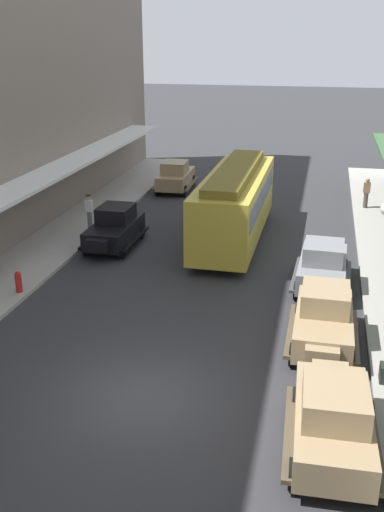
{
  "coord_description": "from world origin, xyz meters",
  "views": [
    {
      "loc": [
        4.22,
        -12.76,
        9.09
      ],
      "look_at": [
        0.0,
        6.0,
        1.8
      ],
      "focal_mm": 41.32,
      "sensor_mm": 36.0,
      "label": 1
    }
  ],
  "objects_px": {
    "pedestrian_2": "(89,211)",
    "pedestrian_3": "(366,193)",
    "parked_car_2": "(333,417)",
    "streetcar": "(235,201)",
    "parked_car_6": "(176,175)",
    "parked_car_0": "(323,264)",
    "fire_hydrant": "(18,282)",
    "parked_car_5": "(324,317)",
    "parked_car_1": "(115,226)"
  },
  "relations": [
    {
      "from": "fire_hydrant",
      "to": "parked_car_1",
      "type": "bearing_deg",
      "value": 74.5
    },
    {
      "from": "parked_car_0",
      "to": "pedestrian_2",
      "type": "bearing_deg",
      "value": 158.29
    },
    {
      "from": "parked_car_0",
      "to": "fire_hydrant",
      "type": "relative_size",
      "value": 5.25
    },
    {
      "from": "parked_car_2",
      "to": "parked_car_6",
      "type": "xyz_separation_m",
      "value": [
        -9.43,
        22.71,
        0.0
      ]
    },
    {
      "from": "parked_car_5",
      "to": "fire_hydrant",
      "type": "xyz_separation_m",
      "value": [
        -10.96,
        1.29,
        -0.38
      ]
    },
    {
      "from": "parked_car_0",
      "to": "parked_car_6",
      "type": "xyz_separation_m",
      "value": [
        -9.04,
        13.1,
        0.0
      ]
    },
    {
      "from": "fire_hydrant",
      "to": "pedestrian_3",
      "type": "bearing_deg",
      "value": 48.01
    },
    {
      "from": "parked_car_5",
      "to": "pedestrian_2",
      "type": "xyz_separation_m",
      "value": [
        -11.27,
        9.0,
        0.07
      ]
    },
    {
      "from": "parked_car_1",
      "to": "parked_car_5",
      "type": "bearing_deg",
      "value": -37.61
    },
    {
      "from": "fire_hydrant",
      "to": "pedestrian_3",
      "type": "relative_size",
      "value": 0.5
    },
    {
      "from": "parked_car_2",
      "to": "pedestrian_3",
      "type": "height_order",
      "value": "parked_car_2"
    },
    {
      "from": "parked_car_1",
      "to": "pedestrian_3",
      "type": "xyz_separation_m",
      "value": [
        11.36,
        8.54,
        0.05
      ]
    },
    {
      "from": "fire_hydrant",
      "to": "pedestrian_2",
      "type": "distance_m",
      "value": 7.73
    },
    {
      "from": "pedestrian_2",
      "to": "pedestrian_3",
      "type": "distance_m",
      "value": 14.91
    },
    {
      "from": "parked_car_0",
      "to": "fire_hydrant",
      "type": "bearing_deg",
      "value": -163.27
    },
    {
      "from": "fire_hydrant",
      "to": "pedestrian_3",
      "type": "distance_m",
      "value": 19.43
    },
    {
      "from": "parked_car_5",
      "to": "pedestrian_2",
      "type": "distance_m",
      "value": 14.42
    },
    {
      "from": "parked_car_6",
      "to": "fire_hydrant",
      "type": "bearing_deg",
      "value": -96.33
    },
    {
      "from": "parked_car_2",
      "to": "pedestrian_2",
      "type": "distance_m",
      "value": 18.2
    },
    {
      "from": "pedestrian_2",
      "to": "pedestrian_3",
      "type": "xyz_separation_m",
      "value": [
        13.3,
        6.73,
        -0.02
      ]
    },
    {
      "from": "parked_car_2",
      "to": "pedestrian_2",
      "type": "bearing_deg",
      "value": 129.41
    },
    {
      "from": "parked_car_0",
      "to": "pedestrian_2",
      "type": "xyz_separation_m",
      "value": [
        -11.17,
        4.45,
        0.07
      ]
    },
    {
      "from": "parked_car_1",
      "to": "fire_hydrant",
      "type": "relative_size",
      "value": 5.2
    },
    {
      "from": "parked_car_6",
      "to": "streetcar",
      "type": "bearing_deg",
      "value": -59.77
    },
    {
      "from": "parked_car_0",
      "to": "parked_car_5",
      "type": "distance_m",
      "value": 4.55
    },
    {
      "from": "parked_car_1",
      "to": "parked_car_6",
      "type": "relative_size",
      "value": 0.99
    },
    {
      "from": "parked_car_6",
      "to": "streetcar",
      "type": "distance_m",
      "value": 9.9
    },
    {
      "from": "pedestrian_2",
      "to": "parked_car_6",
      "type": "bearing_deg",
      "value": 76.2
    },
    {
      "from": "parked_car_0",
      "to": "parked_car_2",
      "type": "distance_m",
      "value": 9.62
    },
    {
      "from": "parked_car_0",
      "to": "parked_car_1",
      "type": "height_order",
      "value": "same"
    },
    {
      "from": "pedestrian_2",
      "to": "fire_hydrant",
      "type": "bearing_deg",
      "value": -87.7
    },
    {
      "from": "pedestrian_3",
      "to": "pedestrian_2",
      "type": "bearing_deg",
      "value": -153.18
    },
    {
      "from": "parked_car_2",
      "to": "parked_car_0",
      "type": "bearing_deg",
      "value": 92.29
    },
    {
      "from": "parked_car_2",
      "to": "streetcar",
      "type": "bearing_deg",
      "value": 107.46
    },
    {
      "from": "parked_car_1",
      "to": "parked_car_6",
      "type": "xyz_separation_m",
      "value": [
        0.18,
        10.46,
        0.0
      ]
    },
    {
      "from": "streetcar",
      "to": "parked_car_5",
      "type": "bearing_deg",
      "value": -65.37
    },
    {
      "from": "parked_car_2",
      "to": "pedestrian_3",
      "type": "distance_m",
      "value": 20.86
    },
    {
      "from": "parked_car_2",
      "to": "streetcar",
      "type": "distance_m",
      "value": 14.92
    },
    {
      "from": "fire_hydrant",
      "to": "parked_car_2",
      "type": "bearing_deg",
      "value": -29.46
    },
    {
      "from": "parked_car_6",
      "to": "pedestrian_3",
      "type": "distance_m",
      "value": 11.34
    },
    {
      "from": "parked_car_0",
      "to": "pedestrian_2",
      "type": "height_order",
      "value": "parked_car_0"
    },
    {
      "from": "parked_car_2",
      "to": "pedestrian_2",
      "type": "xyz_separation_m",
      "value": [
        -11.55,
        14.06,
        0.07
      ]
    },
    {
      "from": "streetcar",
      "to": "fire_hydrant",
      "type": "xyz_separation_m",
      "value": [
        -6.78,
        -7.85,
        -1.34
      ]
    },
    {
      "from": "parked_car_1",
      "to": "parked_car_2",
      "type": "bearing_deg",
      "value": -51.9
    },
    {
      "from": "streetcar",
      "to": "parked_car_6",
      "type": "bearing_deg",
      "value": 120.23
    },
    {
      "from": "parked_car_1",
      "to": "parked_car_0",
      "type": "bearing_deg",
      "value": -15.95
    },
    {
      "from": "parked_car_2",
      "to": "fire_hydrant",
      "type": "distance_m",
      "value": 12.92
    },
    {
      "from": "parked_car_2",
      "to": "pedestrian_3",
      "type": "bearing_deg",
      "value": 85.18
    },
    {
      "from": "parked_car_6",
      "to": "fire_hydrant",
      "type": "relative_size",
      "value": 5.24
    },
    {
      "from": "parked_car_6",
      "to": "parked_car_5",
      "type": "bearing_deg",
      "value": -62.6
    }
  ]
}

